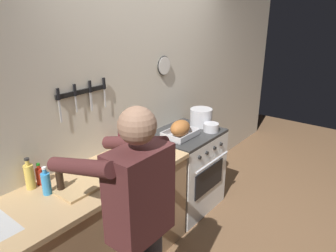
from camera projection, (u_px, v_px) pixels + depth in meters
name	position (u px, v px, depth m)	size (l,w,h in m)	color
wall_back	(146.00, 95.00, 3.25)	(6.00, 0.13, 2.60)	beige
counter_block	(79.00, 238.00, 2.44)	(2.03, 0.65, 0.90)	tan
stove	(185.00, 170.00, 3.49)	(0.76, 0.67, 0.90)	white
person_cook	(138.00, 220.00, 1.86)	(0.51, 0.63, 1.66)	#383842
roasting_pan	(180.00, 129.00, 3.20)	(0.35, 0.26, 0.18)	#B7B7BC
stock_pot	(201.00, 117.00, 3.51)	(0.25, 0.25, 0.20)	#B7B7BC
saucepan	(211.00, 127.00, 3.36)	(0.16, 0.16, 0.09)	#B7B7BC
cutting_board	(82.00, 187.00, 2.29)	(0.36, 0.24, 0.02)	tan
bottle_cooking_oil	(29.00, 176.00, 2.25)	(0.07, 0.07, 0.24)	gold
bottle_dish_soap	(46.00, 183.00, 2.19)	(0.06, 0.06, 0.21)	#338CCC
bottle_hot_sauce	(40.00, 176.00, 2.32)	(0.05, 0.05, 0.17)	red
bottle_wine_red	(122.00, 138.00, 2.84)	(0.08, 0.08, 0.31)	#47141E
bottle_soy_sauce	(60.00, 181.00, 2.22)	(0.05, 0.05, 0.20)	black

